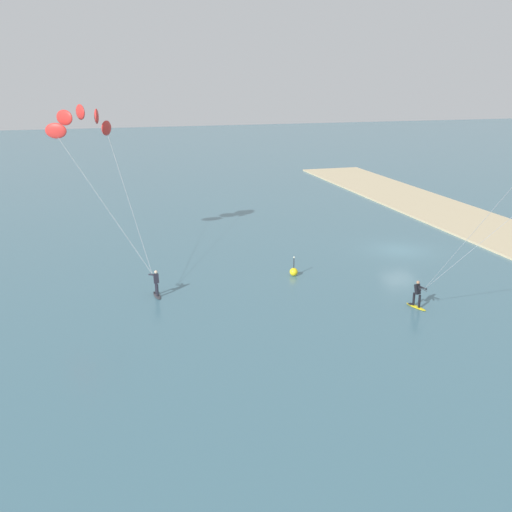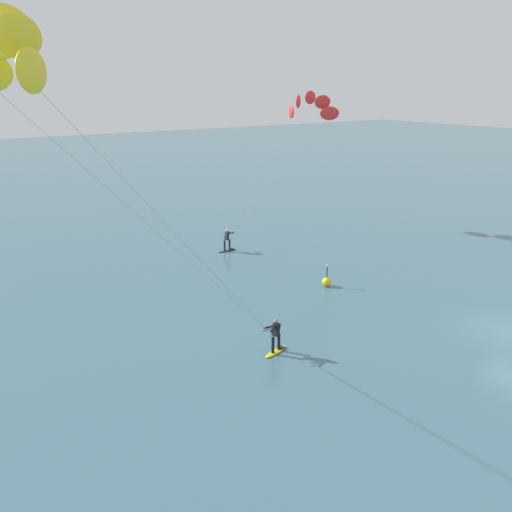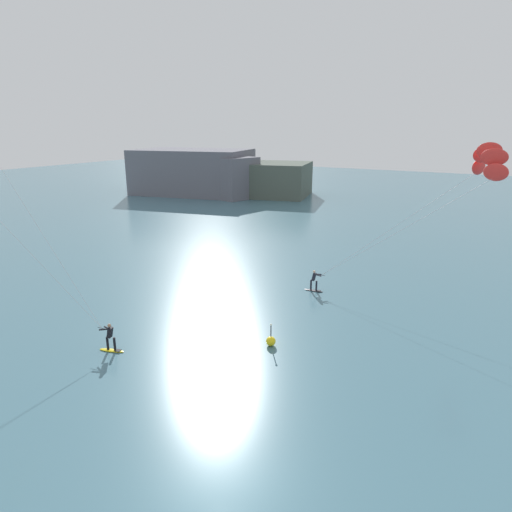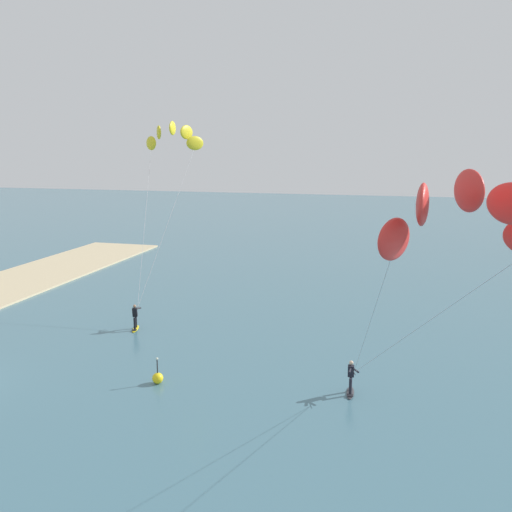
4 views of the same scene
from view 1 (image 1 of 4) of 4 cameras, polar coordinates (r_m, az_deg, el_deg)
name	(u,v)px [view 1 (image 1 of 4)]	position (r m, az deg, el deg)	size (l,w,h in m)	color
ground_plane	(400,250)	(48.20, 13.63, 0.52)	(240.00, 240.00, 0.00)	#426B7A
kitesurfer_mid_water	(84,127)	(45.49, -16.15, 11.76)	(12.76, 6.50, 11.22)	#333338
marker_buoy	(294,272)	(40.99, 3.63, -1.50)	(0.56, 0.56, 1.38)	yellow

